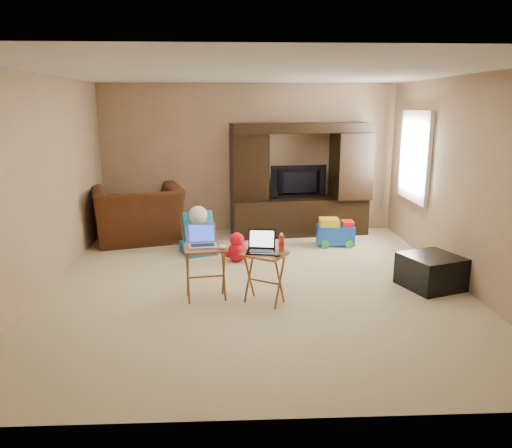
{
  "coord_description": "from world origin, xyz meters",
  "views": [
    {
      "loc": [
        -0.26,
        -5.82,
        2.14
      ],
      "look_at": [
        0.0,
        -0.2,
        0.8
      ],
      "focal_mm": 35.0,
      "sensor_mm": 36.0,
      "label": 1
    }
  ],
  "objects_px": {
    "entertainment_center": "(300,180)",
    "push_toy": "(335,232)",
    "television": "(300,182)",
    "laptop_right": "(261,242)",
    "child_rocker": "(198,233)",
    "laptop_left": "(202,236)",
    "water_bottle": "(281,243)",
    "recliner": "(138,214)",
    "plush_toy": "(237,247)",
    "tray_table_right": "(264,278)",
    "mouse_right": "(277,254)",
    "ottoman": "(431,271)",
    "tray_table_left": "(206,273)",
    "mouse_left": "(222,247)"
  },
  "relations": [
    {
      "from": "ottoman",
      "to": "tray_table_left",
      "type": "xyz_separation_m",
      "value": [
        -2.68,
        -0.24,
        0.1
      ]
    },
    {
      "from": "recliner",
      "to": "child_rocker",
      "type": "xyz_separation_m",
      "value": [
        1.0,
        -0.75,
        -0.14
      ]
    },
    {
      "from": "entertainment_center",
      "to": "water_bottle",
      "type": "bearing_deg",
      "value": -108.44
    },
    {
      "from": "television",
      "to": "laptop_left",
      "type": "bearing_deg",
      "value": 54.7
    },
    {
      "from": "mouse_right",
      "to": "push_toy",
      "type": "bearing_deg",
      "value": 64.92
    },
    {
      "from": "recliner",
      "to": "tray_table_left",
      "type": "height_order",
      "value": "recliner"
    },
    {
      "from": "entertainment_center",
      "to": "push_toy",
      "type": "bearing_deg",
      "value": -64.03
    },
    {
      "from": "laptop_right",
      "to": "water_bottle",
      "type": "bearing_deg",
      "value": 24.03
    },
    {
      "from": "mouse_right",
      "to": "recliner",
      "type": "bearing_deg",
      "value": 125.34
    },
    {
      "from": "push_toy",
      "to": "plush_toy",
      "type": "bearing_deg",
      "value": -150.09
    },
    {
      "from": "television",
      "to": "water_bottle",
      "type": "relative_size",
      "value": 5.37
    },
    {
      "from": "tray_table_left",
      "to": "mouse_right",
      "type": "bearing_deg",
      "value": -28.43
    },
    {
      "from": "ottoman",
      "to": "water_bottle",
      "type": "relative_size",
      "value": 3.49
    },
    {
      "from": "plush_toy",
      "to": "television",
      "type": "bearing_deg",
      "value": 53.74
    },
    {
      "from": "ottoman",
      "to": "tray_table_left",
      "type": "height_order",
      "value": "tray_table_left"
    },
    {
      "from": "entertainment_center",
      "to": "water_bottle",
      "type": "relative_size",
      "value": 12.92
    },
    {
      "from": "laptop_left",
      "to": "mouse_left",
      "type": "distance_m",
      "value": 0.26
    },
    {
      "from": "recliner",
      "to": "laptop_right",
      "type": "bearing_deg",
      "value": 108.16
    },
    {
      "from": "mouse_right",
      "to": "ottoman",
      "type": "bearing_deg",
      "value": 15.04
    },
    {
      "from": "recliner",
      "to": "tray_table_right",
      "type": "bearing_deg",
      "value": 108.55
    },
    {
      "from": "tray_table_left",
      "to": "mouse_right",
      "type": "relative_size",
      "value": 5.19
    },
    {
      "from": "entertainment_center",
      "to": "push_toy",
      "type": "distance_m",
      "value": 1.13
    },
    {
      "from": "laptop_right",
      "to": "water_bottle",
      "type": "relative_size",
      "value": 1.7
    },
    {
      "from": "entertainment_center",
      "to": "push_toy",
      "type": "xyz_separation_m",
      "value": [
        0.48,
        -0.73,
        -0.71
      ]
    },
    {
      "from": "recliner",
      "to": "plush_toy",
      "type": "relative_size",
      "value": 3.23
    },
    {
      "from": "ottoman",
      "to": "water_bottle",
      "type": "height_order",
      "value": "water_bottle"
    },
    {
      "from": "child_rocker",
      "to": "tray_table_right",
      "type": "relative_size",
      "value": 1.07
    },
    {
      "from": "child_rocker",
      "to": "tray_table_left",
      "type": "distance_m",
      "value": 1.81
    },
    {
      "from": "laptop_right",
      "to": "mouse_left",
      "type": "relative_size",
      "value": 2.45
    },
    {
      "from": "television",
      "to": "recliner",
      "type": "xyz_separation_m",
      "value": [
        -2.64,
        -0.29,
        -0.45
      ]
    },
    {
      "from": "plush_toy",
      "to": "push_toy",
      "type": "xyz_separation_m",
      "value": [
        1.54,
        0.76,
        0.01
      ]
    },
    {
      "from": "entertainment_center",
      "to": "child_rocker",
      "type": "relative_size",
      "value": 3.73
    },
    {
      "from": "television",
      "to": "tray_table_right",
      "type": "distance_m",
      "value": 3.14
    },
    {
      "from": "television",
      "to": "entertainment_center",
      "type": "bearing_deg",
      "value": -97.76
    },
    {
      "from": "recliner",
      "to": "tray_table_right",
      "type": "relative_size",
      "value": 2.37
    },
    {
      "from": "tray_table_left",
      "to": "mouse_right",
      "type": "xyz_separation_m",
      "value": [
        0.78,
        -0.27,
        0.3
      ]
    },
    {
      "from": "plush_toy",
      "to": "tray_table_right",
      "type": "bearing_deg",
      "value": -79.4
    },
    {
      "from": "child_rocker",
      "to": "entertainment_center",
      "type": "bearing_deg",
      "value": 11.86
    },
    {
      "from": "mouse_left",
      "to": "water_bottle",
      "type": "relative_size",
      "value": 0.7
    },
    {
      "from": "plush_toy",
      "to": "laptop_left",
      "type": "bearing_deg",
      "value": -106.32
    },
    {
      "from": "mouse_left",
      "to": "mouse_right",
      "type": "bearing_deg",
      "value": -18.44
    },
    {
      "from": "laptop_right",
      "to": "television",
      "type": "bearing_deg",
      "value": 84.06
    },
    {
      "from": "plush_toy",
      "to": "tray_table_right",
      "type": "xyz_separation_m",
      "value": [
        0.29,
        -1.52,
        0.08
      ]
    },
    {
      "from": "tray_table_right",
      "to": "mouse_left",
      "type": "distance_m",
      "value": 0.58
    },
    {
      "from": "television",
      "to": "laptop_right",
      "type": "bearing_deg",
      "value": 66.74
    },
    {
      "from": "tray_table_left",
      "to": "mouse_left",
      "type": "relative_size",
      "value": 4.92
    },
    {
      "from": "push_toy",
      "to": "entertainment_center",
      "type": "bearing_deg",
      "value": 126.65
    },
    {
      "from": "laptop_left",
      "to": "push_toy",
      "type": "bearing_deg",
      "value": 40.31
    },
    {
      "from": "recliner",
      "to": "tray_table_left",
      "type": "distance_m",
      "value": 2.82
    },
    {
      "from": "tray_table_left",
      "to": "laptop_left",
      "type": "bearing_deg",
      "value": 125.45
    }
  ]
}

